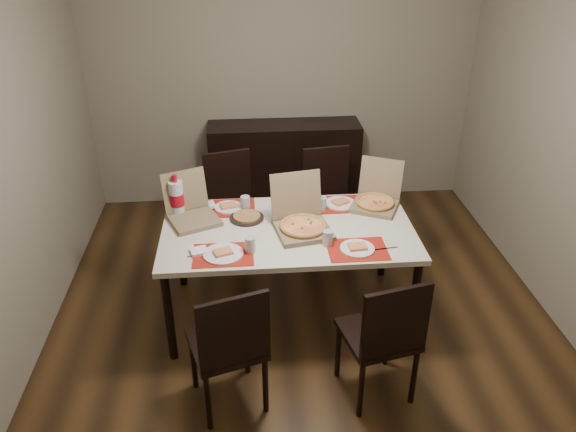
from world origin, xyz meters
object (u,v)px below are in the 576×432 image
at_px(chair_near_left, 230,344).
at_px(chair_far_left, 232,201).
at_px(dining_table, 288,236).
at_px(dip_bowl, 298,211).
at_px(sideboard, 284,166).
at_px(chair_far_right, 328,196).
at_px(chair_near_right, 384,335).
at_px(soda_bottle, 177,198).
at_px(pizza_box_center, 302,223).

bearing_deg(chair_near_left, chair_far_left, 89.90).
relative_size(dining_table, dip_bowl, 14.26).
distance_m(sideboard, dining_table, 1.79).
distance_m(chair_far_left, chair_far_right, 0.86).
relative_size(dining_table, chair_near_right, 1.94).
bearing_deg(dip_bowl, soda_bottle, 177.34).
distance_m(dining_table, chair_far_left, 1.03).
relative_size(dining_table, pizza_box_center, 3.81).
relative_size(dining_table, chair_far_right, 1.94).
bearing_deg(sideboard, dip_bowl, -90.54).
bearing_deg(sideboard, chair_near_right, -81.63).
relative_size(chair_near_left, dip_bowl, 7.37).
relative_size(chair_near_left, chair_far_left, 1.00).
bearing_deg(chair_near_left, chair_far_right, 65.20).
height_order(chair_far_left, pizza_box_center, pizza_box_center).
bearing_deg(chair_far_left, dip_bowl, -53.57).
relative_size(chair_far_left, chair_far_right, 1.00).
bearing_deg(chair_near_left, sideboard, 78.76).
xyz_separation_m(sideboard, dip_bowl, (-0.01, -1.54, 0.32)).
height_order(pizza_box_center, dip_bowl, pizza_box_center).
bearing_deg(chair_near_right, chair_far_right, 91.96).
bearing_deg(pizza_box_center, dip_bowl, 89.80).
distance_m(dining_table, dip_bowl, 0.26).
xyz_separation_m(dining_table, chair_near_left, (-0.42, -0.92, -0.17)).
relative_size(sideboard, chair_near_left, 1.61).
bearing_deg(soda_bottle, chair_far_left, 59.86).
xyz_separation_m(chair_near_right, chair_far_left, (-0.92, 1.84, 0.00)).
bearing_deg(chair_far_left, chair_near_left, -90.10).
xyz_separation_m(chair_far_right, pizza_box_center, (-0.35, -0.98, 0.30)).
height_order(dining_table, chair_near_right, chair_near_right).
distance_m(chair_near_left, pizza_box_center, 1.07).
bearing_deg(chair_far_left, chair_near_right, -63.29).
bearing_deg(soda_bottle, dining_table, -18.54).
xyz_separation_m(sideboard, chair_far_left, (-0.53, -0.84, 0.06)).
height_order(chair_near_right, dip_bowl, chair_near_right).
xyz_separation_m(sideboard, chair_near_right, (0.39, -2.68, 0.06)).
height_order(sideboard, chair_far_right, chair_far_right).
bearing_deg(chair_far_right, chair_near_right, -88.04).
xyz_separation_m(sideboard, chair_far_right, (0.33, -0.82, 0.06)).
xyz_separation_m(dining_table, chair_far_right, (0.44, 0.95, -0.17)).
bearing_deg(dining_table, pizza_box_center, -18.52).
bearing_deg(sideboard, soda_bottle, -121.34).
distance_m(chair_near_right, dip_bowl, 1.24).
bearing_deg(pizza_box_center, chair_far_left, 118.26).
height_order(chair_near_right, chair_far_right, same).
xyz_separation_m(sideboard, chair_near_left, (-0.53, -2.69, 0.06)).
bearing_deg(pizza_box_center, chair_near_right, -65.04).
bearing_deg(dining_table, chair_near_right, -61.02).
relative_size(chair_far_right, soda_bottle, 2.86).
xyz_separation_m(pizza_box_center, dip_bowl, (0.00, 0.26, -0.04)).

